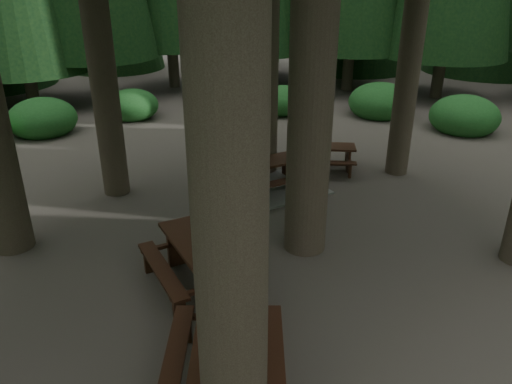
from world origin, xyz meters
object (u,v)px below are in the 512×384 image
picnic_table_c (273,179)px  picnic_table_b (198,256)px  picnic_table_e (225,348)px  picnic_table_d (325,154)px

picnic_table_c → picnic_table_b: bearing=-138.2°
picnic_table_b → picnic_table_c: picnic_table_b is taller
picnic_table_b → picnic_table_e: bearing=166.6°
picnic_table_b → picnic_table_d: picnic_table_b is taller
picnic_table_c → picnic_table_e: picnic_table_e is taller
picnic_table_c → picnic_table_d: size_ratio=1.22×
picnic_table_e → picnic_table_d: bearing=-16.6°
picnic_table_b → picnic_table_c: (3.55, 2.72, -0.30)m
picnic_table_b → picnic_table_d: bearing=-55.7°
picnic_table_e → picnic_table_c: bearing=-7.5°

